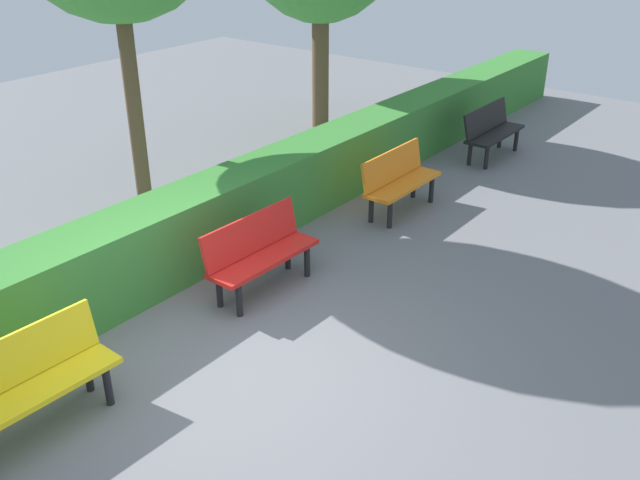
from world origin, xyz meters
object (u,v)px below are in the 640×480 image
object	(u,v)px
bench_red	(259,251)
bench_black	(491,130)
bench_yellow	(22,383)
bench_orange	(399,179)

from	to	relation	value
bench_red	bench_black	bearing A→B (deg)	-179.54
bench_black	bench_yellow	xyz separation A→B (m)	(8.57, -0.05, 0.00)
bench_black	bench_red	size ratio (longest dim) A/B	1.01
bench_orange	bench_yellow	xyz separation A→B (m)	(5.71, -0.01, 0.00)
bench_orange	bench_black	bearing A→B (deg)	179.43
bench_black	bench_yellow	bearing A→B (deg)	0.13
bench_red	bench_yellow	size ratio (longest dim) A/B	0.92
bench_orange	bench_red	size ratio (longest dim) A/B	0.99
bench_black	bench_red	world-z (taller)	same
bench_orange	bench_yellow	distance (m)	5.71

